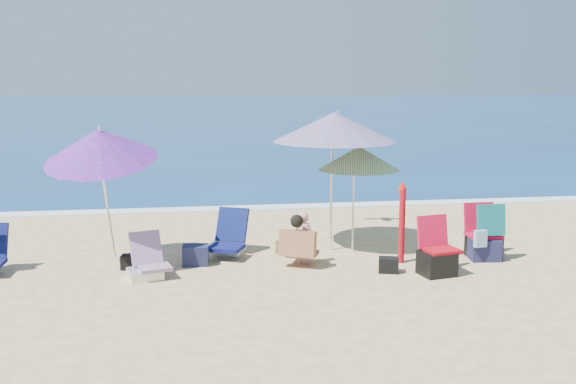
{
  "coord_description": "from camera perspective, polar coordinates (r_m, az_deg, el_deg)",
  "views": [
    {
      "loc": [
        -1.75,
        -8.98,
        2.9
      ],
      "look_at": [
        -0.3,
        1.0,
        1.1
      ],
      "focal_mm": 40.84,
      "sensor_mm": 36.0,
      "label": 1
    }
  ],
  "objects": [
    {
      "name": "foam",
      "position": [
        14.48,
        -1.16,
        -1.36
      ],
      "size": [
        120.0,
        0.5,
        0.04
      ],
      "color": "white",
      "rests_on": "ground"
    },
    {
      "name": "bag_tan",
      "position": [
        10.92,
        -0.69,
        -4.65
      ],
      "size": [
        0.32,
        0.28,
        0.23
      ],
      "color": "tan",
      "rests_on": "ground"
    },
    {
      "name": "umbrella_blue",
      "position": [
        10.13,
        -16.1,
        3.97
      ],
      "size": [
        2.06,
        2.1,
        2.3
      ],
      "color": "white",
      "rests_on": "ground"
    },
    {
      "name": "bag_navy_b",
      "position": [
        10.91,
        16.74,
        -4.79
      ],
      "size": [
        0.49,
        0.39,
        0.34
      ],
      "color": "#1B1D3D",
      "rests_on": "ground"
    },
    {
      "name": "camp_chair_left",
      "position": [
        9.93,
        12.82,
        -5.59
      ],
      "size": [
        0.62,
        0.59,
        0.85
      ],
      "color": "#A10B14",
      "rests_on": "ground"
    },
    {
      "name": "person_center",
      "position": [
        10.1,
        1.14,
        -4.21
      ],
      "size": [
        0.7,
        0.69,
        0.83
      ],
      "color": "tan",
      "rests_on": "ground"
    },
    {
      "name": "furled_umbrella",
      "position": [
        10.33,
        9.89,
        -2.24
      ],
      "size": [
        0.18,
        0.18,
        1.3
      ],
      "color": "#9E0B16",
      "rests_on": "ground"
    },
    {
      "name": "chair_rainbow",
      "position": [
        9.78,
        -12.16,
        -6.33
      ],
      "size": [
        0.69,
        0.67,
        0.64
      ],
      "color": "#E04F53",
      "rests_on": "ground"
    },
    {
      "name": "bag_black_a",
      "position": [
        10.28,
        -13.49,
        -5.94
      ],
      "size": [
        0.32,
        0.25,
        0.22
      ],
      "color": "black",
      "rests_on": "ground"
    },
    {
      "name": "sea",
      "position": [
        54.09,
        -6.44,
        6.93
      ],
      "size": [
        120.0,
        80.0,
        0.12
      ],
      "color": "navy",
      "rests_on": "ground"
    },
    {
      "name": "bag_black_b",
      "position": [
        9.93,
        8.75,
        -6.3
      ],
      "size": [
        0.34,
        0.28,
        0.23
      ],
      "color": "black",
      "rests_on": "ground"
    },
    {
      "name": "umbrella_turquoise",
      "position": [
        10.84,
        4.06,
        5.66
      ],
      "size": [
        2.67,
        2.67,
        2.34
      ],
      "color": "silver",
      "rests_on": "ground"
    },
    {
      "name": "camp_chair_right",
      "position": [
        10.98,
        16.71,
        -3.86
      ],
      "size": [
        0.55,
        0.65,
        0.91
      ],
      "color": "#BC0D31",
      "rests_on": "ground"
    },
    {
      "name": "ground",
      "position": [
        9.6,
        2.65,
        -7.48
      ],
      "size": [
        120.0,
        120.0,
        0.0
      ],
      "color": "#D8BC84",
      "rests_on": "ground"
    },
    {
      "name": "umbrella_striped",
      "position": [
        10.8,
        6.19,
        2.94
      ],
      "size": [
        1.62,
        1.62,
        1.79
      ],
      "color": "silver",
      "rests_on": "ground"
    },
    {
      "name": "bag_navy_a",
      "position": [
        10.29,
        -8.06,
        -5.47
      ],
      "size": [
        0.41,
        0.31,
        0.31
      ],
      "color": "#1B1E3C",
      "rests_on": "ground"
    },
    {
      "name": "chair_navy",
      "position": [
        10.85,
        -5.25,
        -4.36
      ],
      "size": [
        0.75,
        1.01,
        0.74
      ],
      "color": "#0D114C",
      "rests_on": "ground"
    }
  ]
}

